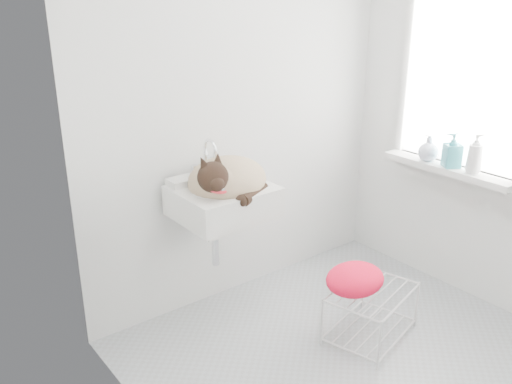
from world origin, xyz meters
TOP-DOWN VIEW (x-y plane):
  - floor at (0.00, 0.00)m, footprint 2.20×2.00m
  - back_wall at (0.00, 1.00)m, footprint 2.20×0.02m
  - right_wall at (1.10, 0.00)m, footprint 0.02×2.00m
  - left_wall at (-1.10, 0.00)m, footprint 0.02×2.00m
  - window_glass at (1.09, 0.20)m, footprint 0.01×0.80m
  - window_frame at (1.07, 0.20)m, footprint 0.04×0.90m
  - windowsill at (1.01, 0.20)m, footprint 0.16×0.88m
  - sink at (-0.33, 0.74)m, footprint 0.53×0.46m
  - faucet at (-0.33, 0.92)m, footprint 0.19×0.13m
  - cat at (-0.32, 0.72)m, footprint 0.52×0.45m
  - wire_rack at (0.22, 0.07)m, footprint 0.57×0.46m
  - towel at (0.13, 0.13)m, footprint 0.37×0.26m
  - bottle_a at (1.00, 0.02)m, footprint 0.11×0.11m
  - bottle_b at (1.00, 0.17)m, footprint 0.14×0.14m
  - bottle_c at (1.00, 0.35)m, footprint 0.18×0.18m

SIDE VIEW (x-z plane):
  - floor at x=0.00m, z-range -0.01..0.01m
  - wire_rack at x=0.22m, z-range 0.00..0.30m
  - towel at x=0.13m, z-range 0.25..0.40m
  - windowsill at x=1.01m, z-range 0.81..0.85m
  - sink at x=-0.33m, z-range 0.74..0.96m
  - bottle_a at x=1.00m, z-range 0.75..0.95m
  - bottle_b at x=1.00m, z-range 0.74..0.96m
  - bottle_c at x=1.00m, z-range 0.77..0.93m
  - cat at x=-0.32m, z-range 0.74..1.05m
  - faucet at x=-0.33m, z-range 0.89..1.09m
  - back_wall at x=0.00m, z-range 0.00..2.50m
  - right_wall at x=1.10m, z-range 0.00..2.50m
  - left_wall at x=-1.10m, z-range 0.00..2.50m
  - window_glass at x=1.09m, z-range 0.85..1.85m
  - window_frame at x=1.07m, z-range 0.80..1.90m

